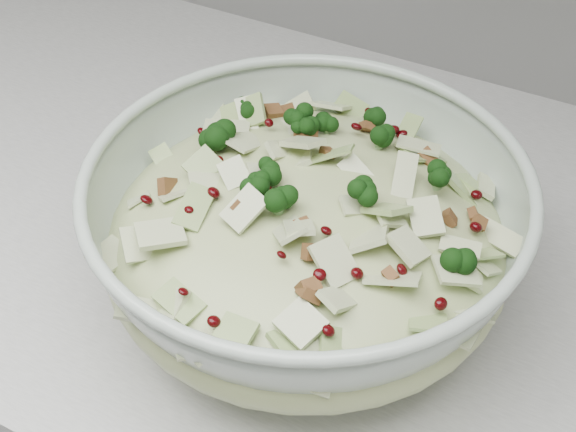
# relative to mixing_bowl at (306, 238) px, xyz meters

# --- Properties ---
(mixing_bowl) EXTENTS (0.41, 0.41, 0.13)m
(mixing_bowl) POSITION_rel_mixing_bowl_xyz_m (0.00, 0.00, 0.00)
(mixing_bowl) COLOR #A6B6A7
(mixing_bowl) RESTS_ON counter
(salad) EXTENTS (0.32, 0.32, 0.13)m
(salad) POSITION_rel_mixing_bowl_xyz_m (0.00, -0.00, 0.02)
(salad) COLOR #C1C788
(salad) RESTS_ON mixing_bowl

